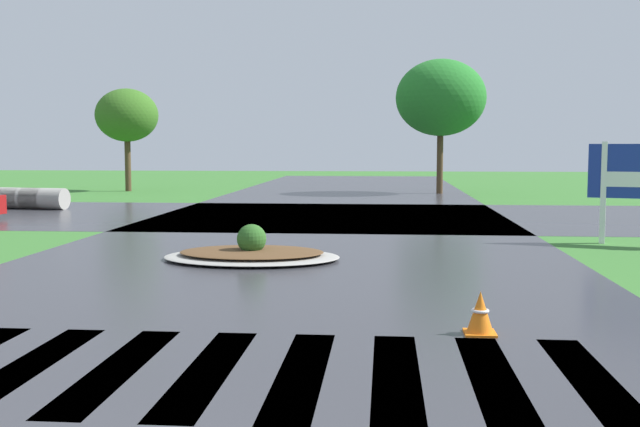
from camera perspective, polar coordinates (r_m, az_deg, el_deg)
asphalt_roadway at (r=13.55m, az=-2.28°, el=-4.02°), size 10.61×80.00×0.01m
asphalt_cross_road at (r=23.25m, az=0.74°, el=-0.17°), size 90.00×9.55×0.01m
crosswalk_stripes at (r=7.53m, az=-8.37°, el=-11.57°), size 7.65×2.91×0.01m
median_island at (r=14.41m, az=-5.16°, el=-3.00°), size 3.34×2.34×0.68m
drainage_pipe_stack at (r=27.76m, az=-21.49°, el=1.08°), size 3.34×1.23×0.72m
traffic_cone at (r=8.94m, az=11.96°, el=-7.42°), size 0.36×0.36×0.50m
background_treeline at (r=35.24m, az=-6.77°, el=8.05°), size 46.47×4.17×5.97m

